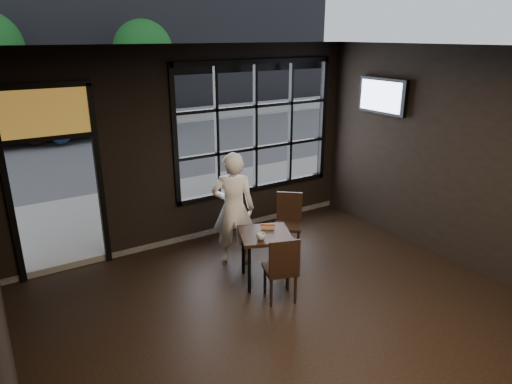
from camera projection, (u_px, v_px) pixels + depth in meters
floor at (330, 352)px, 5.07m from camera, size 6.00×7.00×0.02m
ceiling at (350, 49)px, 4.01m from camera, size 6.00×7.00×0.02m
wall_right at (510, 172)px, 6.05m from camera, size 0.04×7.00×3.20m
window_frame at (255, 128)px, 7.88m from camera, size 3.06×0.12×2.28m
stained_transom at (45, 112)px, 6.05m from camera, size 1.20×0.06×0.70m
street_asphalt at (33, 100)px, 24.29m from camera, size 60.00×41.00×0.04m
cafe_table at (265, 257)px, 6.39m from camera, size 0.89×0.89×0.74m
chair_near at (280, 267)px, 5.93m from camera, size 0.51×0.51×0.92m
chair_window at (288, 224)px, 7.24m from camera, size 0.58×0.58×0.95m
man at (233, 209)px, 6.78m from camera, size 0.76×0.68×1.74m
hotdog at (268, 227)px, 6.42m from camera, size 0.21×0.18×0.06m
cup at (261, 237)px, 6.05m from camera, size 0.17×0.17×0.10m
tv at (382, 96)px, 7.58m from camera, size 0.11×1.01×0.59m
navy_car at (95, 111)px, 15.32m from camera, size 4.88×2.24×1.55m
tree_right at (143, 50)px, 17.74m from camera, size 2.28×2.28×3.88m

